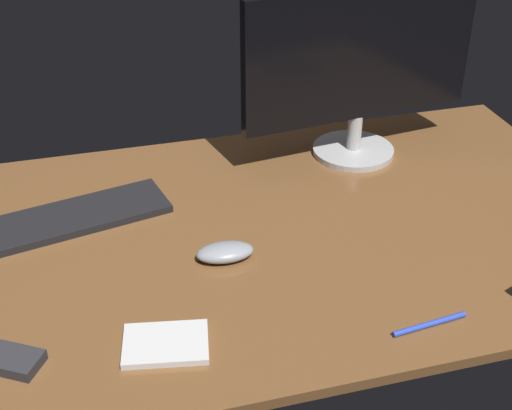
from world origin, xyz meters
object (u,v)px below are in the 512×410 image
notepad (166,344)px  pen (429,324)px  monitor (360,65)px  keyboard (73,217)px  computer_mouse (225,252)px

notepad → pen: size_ratio=0.99×
monitor → notepad: bearing=-141.8°
keyboard → notepad: (12.01, -40.62, -0.20)cm
computer_mouse → notepad: size_ratio=0.80×
keyboard → computer_mouse: computer_mouse is taller
computer_mouse → pen: 38.70cm
monitor → keyboard: monitor is taller
monitor → notepad: (-52.53, -52.66, -21.12)cm
monitor → computer_mouse: monitor is taller
pen → notepad: bearing=164.6°
monitor → computer_mouse: (-38.20, -32.52, -20.16)cm
notepad → pen: 42.76cm
keyboard → notepad: size_ratio=2.82×
notepad → computer_mouse: bearing=54.6°
keyboard → pen: size_ratio=2.79×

